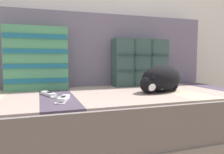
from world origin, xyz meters
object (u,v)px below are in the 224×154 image
object	(u,v)px
throw_pillow_quilted	(140,63)
couch	(102,124)
throw_pillow_striped	(37,59)
sleeping_cat	(160,79)
game_remote_far	(49,94)
game_remote_near	(64,99)

from	to	relation	value
throw_pillow_quilted	couch	bearing A→B (deg)	-147.65
throw_pillow_striped	sleeping_cat	size ratio (longest dim) A/B	1.21
throw_pillow_quilted	game_remote_far	xyz separation A→B (m)	(-0.69, -0.26, -0.17)
game_remote_far	throw_pillow_striped	bearing A→B (deg)	103.42
game_remote_far	throw_pillow_quilted	bearing A→B (deg)	20.77
throw_pillow_striped	game_remote_far	bearing A→B (deg)	-76.58
sleeping_cat	game_remote_near	xyz separation A→B (m)	(-0.61, -0.09, -0.07)
sleeping_cat	game_remote_far	bearing A→B (deg)	173.49
game_remote_near	throw_pillow_quilted	bearing A→B (deg)	34.40
throw_pillow_quilted	game_remote_far	distance (m)	0.76
throw_pillow_striped	game_remote_near	bearing A→B (deg)	-73.77
sleeping_cat	game_remote_near	distance (m)	0.62
couch	throw_pillow_striped	size ratio (longest dim) A/B	4.74
couch	throw_pillow_quilted	size ratio (longest dim) A/B	4.61
throw_pillow_quilted	game_remote_near	xyz separation A→B (m)	(-0.63, -0.43, -0.17)
throw_pillow_quilted	game_remote_far	world-z (taller)	throw_pillow_quilted
throw_pillow_quilted	sleeping_cat	bearing A→B (deg)	-93.65
throw_pillow_quilted	throw_pillow_striped	world-z (taller)	throw_pillow_striped
couch	sleeping_cat	size ratio (longest dim) A/B	5.74
couch	game_remote_near	distance (m)	0.38
couch	game_remote_near	xyz separation A→B (m)	(-0.26, -0.19, 0.21)
throw_pillow_striped	game_remote_far	size ratio (longest dim) A/B	2.15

